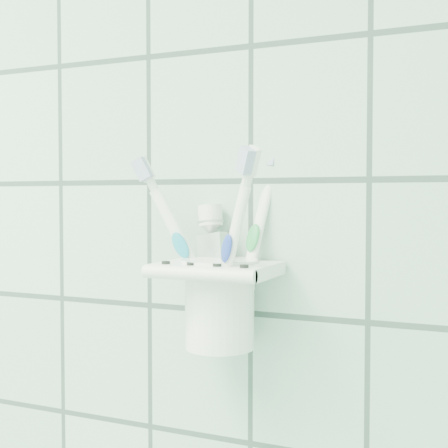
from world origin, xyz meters
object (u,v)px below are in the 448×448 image
object	(u,v)px
cup	(220,300)
toothbrush_blue	(232,237)
toothbrush_pink	(227,236)
toothpaste_tube	(218,261)
holder_bracket	(218,271)
toothbrush_orange	(210,237)

from	to	relation	value
cup	toothbrush_blue	world-z (taller)	toothbrush_blue
toothbrush_pink	toothpaste_tube	size ratio (longest dim) A/B	1.41
holder_bracket	cup	xyz separation A→B (m)	(0.00, 0.00, -0.03)
toothbrush_blue	toothpaste_tube	world-z (taller)	toothbrush_blue
toothbrush_pink	toothpaste_tube	bearing A→B (deg)	-148.07
toothbrush_orange	toothpaste_tube	size ratio (longest dim) A/B	1.41
cup	toothpaste_tube	distance (m)	0.04
toothbrush_blue	toothbrush_orange	world-z (taller)	toothbrush_orange
holder_bracket	cup	world-z (taller)	same
toothbrush_orange	toothpaste_tube	world-z (taller)	toothbrush_orange
holder_bracket	toothbrush_orange	size ratio (longest dim) A/B	0.57
cup	toothpaste_tube	bearing A→B (deg)	123.22
holder_bracket	toothbrush_pink	bearing A→B (deg)	85.16
cup	toothbrush_pink	world-z (taller)	toothbrush_pink
toothbrush_pink	toothbrush_blue	world-z (taller)	toothbrush_pink
holder_bracket	toothpaste_tube	distance (m)	0.02
toothbrush_blue	toothpaste_tube	xyz separation A→B (m)	(-0.02, 0.01, -0.03)
toothbrush_pink	toothbrush_orange	xyz separation A→B (m)	(-0.01, -0.02, -0.00)
holder_bracket	toothpaste_tube	size ratio (longest dim) A/B	0.80
cup	toothpaste_tube	xyz separation A→B (m)	(-0.01, 0.01, 0.04)
holder_bracket	toothpaste_tube	xyz separation A→B (m)	(-0.01, 0.01, 0.01)
holder_bracket	toothbrush_orange	xyz separation A→B (m)	(-0.01, -0.00, 0.04)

